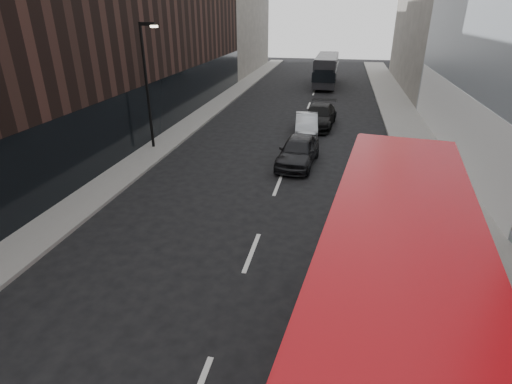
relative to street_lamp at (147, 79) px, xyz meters
The scene contains 10 objects.
sidewalk_right 17.69m from the street_lamp, 24.00° to the left, with size 3.00×80.00×0.15m, color slate.
sidewalk_left 8.12m from the street_lamp, 88.20° to the left, with size 2.00×80.00×0.15m, color slate.
building_left_mid 12.76m from the street_lamp, 105.29° to the left, with size 5.00×24.00×14.00m, color black.
building_left_far 34.24m from the street_lamp, 95.51° to the left, with size 5.00×20.00×13.00m, color #5E5953.
street_lamp is the anchor object (origin of this frame).
red_bus 19.94m from the street_lamp, 52.98° to the right, with size 4.04×11.58×4.59m.
grey_bus 26.50m from the street_lamp, 69.70° to the left, with size 2.45×9.99×3.22m.
car_a 9.52m from the street_lamp, ahead, with size 1.86×4.62×1.57m, color black.
car_b 10.69m from the street_lamp, 29.93° to the left, with size 1.45×4.16×1.37m, color #9BA0A4.
car_c 12.37m from the street_lamp, 37.17° to the left, with size 2.16×5.33×1.55m, color black.
Camera 1 is at (2.53, -3.56, 7.75)m, focal length 28.00 mm.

